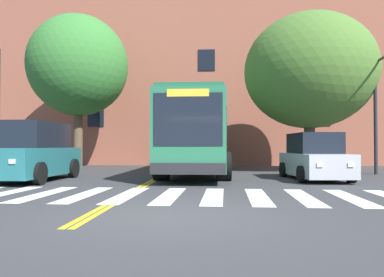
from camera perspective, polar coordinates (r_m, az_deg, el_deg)
The scene contains 10 objects.
ground_plane at distance 7.02m, azimuth -3.75°, elevation -11.68°, with size 120.00×120.00×0.00m, color #38383A.
crosswalk at distance 9.80m, azimuth -3.42°, elevation -8.65°, with size 11.88×3.64×0.01m.
lane_line_yellow_inner at distance 23.80m, azimuth -2.19°, elevation -4.23°, with size 0.12×36.00×0.01m, color gold.
lane_line_yellow_outer at distance 23.78m, azimuth -1.81°, elevation -4.23°, with size 0.12×36.00×0.01m, color gold.
city_bus at distance 17.48m, azimuth 0.85°, elevation 0.55°, with size 2.93×11.47×3.35m.
car_teal_near_lane at distance 15.06m, azimuth -23.29°, elevation -2.04°, with size 2.34×4.70×2.16m.
car_silver_far_lane at distance 15.07m, azimuth 18.11°, elevation -2.86°, with size 2.15×4.28×1.78m.
street_tree_curbside_large at distance 19.91m, azimuth 17.42°, elevation 9.77°, with size 8.92×8.84×7.93m.
street_tree_curbside_small at distance 22.32m, azimuth -16.92°, elevation 10.55°, with size 7.65×7.61×8.64m.
building_facade at distance 28.15m, azimuth 2.38°, elevation 9.70°, with size 37.25×6.17×13.15m.
Camera 1 is at (0.88, -6.85, 1.28)m, focal length 35.00 mm.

